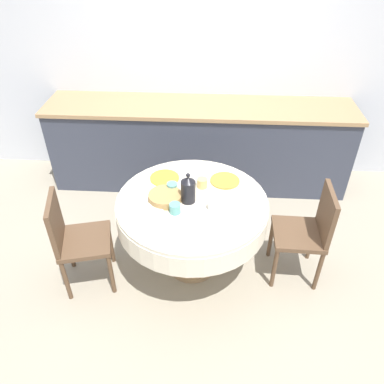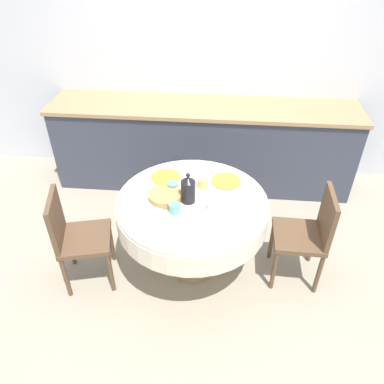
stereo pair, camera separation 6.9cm
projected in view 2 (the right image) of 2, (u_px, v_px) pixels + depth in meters
The scene contains 16 objects.
ground_plane at pixel (192, 264), 3.37m from camera, with size 12.00×12.00×0.00m, color #9E937F.
wall_back at pixel (206, 60), 3.92m from camera, with size 7.00×0.05×2.60m.
kitchen_counter at pixel (203, 145), 4.15m from camera, with size 3.24×0.64×0.94m.
dining_table at pixel (192, 213), 3.00m from camera, with size 1.21×1.21×0.73m.
chair_left at pixel (309, 232), 2.98m from camera, with size 0.41×0.41×0.87m.
chair_right at pixel (75, 235), 2.96m from camera, with size 0.48×0.48×0.87m.
plate_near_left at pixel (147, 213), 2.79m from camera, with size 0.25×0.25×0.01m, color white.
cup_near_left at pixel (174, 208), 2.79m from camera, with size 0.09×0.09×0.08m, color #5BA39E.
plate_near_right at pixel (225, 225), 2.69m from camera, with size 0.25×0.25×0.01m, color white.
cup_near_right at pixel (213, 205), 2.81m from camera, with size 0.09×0.09×0.08m, color white.
plate_far_left at pixel (166, 177), 3.17m from camera, with size 0.25×0.25×0.01m, color yellow.
cup_far_left at pixel (173, 187), 3.00m from camera, with size 0.09×0.09×0.08m, color #5BA39E.
plate_far_right at pixel (226, 181), 3.12m from camera, with size 0.25×0.25×0.01m, color orange.
cup_far_right at pixel (203, 183), 3.04m from camera, with size 0.09×0.09×0.08m, color #DBB766.
coffee_carafe at pixel (188, 189), 2.86m from camera, with size 0.11×0.11×0.26m.
bread_basket at pixel (165, 197), 2.92m from camera, with size 0.26×0.26×0.06m, color #AD844C.
Camera 2 is at (0.21, -2.30, 2.54)m, focal length 35.00 mm.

